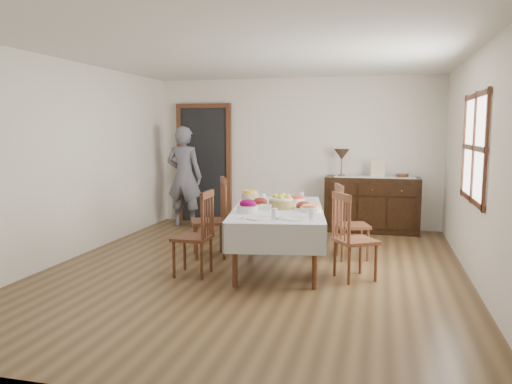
% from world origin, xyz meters
% --- Properties ---
extents(ground, '(6.00, 6.00, 0.00)m').
position_xyz_m(ground, '(0.00, 0.00, 0.00)').
color(ground, brown).
extents(room_shell, '(5.02, 6.02, 2.65)m').
position_xyz_m(room_shell, '(-0.15, 0.42, 1.64)').
color(room_shell, white).
rests_on(room_shell, ground).
extents(dining_table, '(1.43, 2.29, 0.74)m').
position_xyz_m(dining_table, '(0.24, 0.27, 0.65)').
color(dining_table, silver).
rests_on(dining_table, ground).
extents(chair_left_near, '(0.42, 0.42, 1.00)m').
position_xyz_m(chair_left_near, '(-0.60, -0.36, 0.51)').
color(chair_left_near, '#552C19').
rests_on(chair_left_near, ground).
extents(chair_left_far, '(0.59, 0.59, 1.07)m').
position_xyz_m(chair_left_far, '(-0.70, 0.51, 0.54)').
color(chair_left_far, '#552C19').
rests_on(chair_left_far, ground).
extents(chair_right_near, '(0.57, 0.57, 1.00)m').
position_xyz_m(chair_right_near, '(1.17, -0.09, 0.51)').
color(chair_right_near, '#552C19').
rests_on(chair_right_near, ground).
extents(chair_right_far, '(0.52, 0.52, 0.99)m').
position_xyz_m(chair_right_far, '(1.07, 0.85, 0.50)').
color(chair_right_far, '#552C19').
rests_on(chair_right_far, ground).
extents(sideboard, '(1.54, 0.56, 0.92)m').
position_xyz_m(sideboard, '(1.34, 2.72, 0.46)').
color(sideboard, black).
rests_on(sideboard, ground).
extents(person, '(0.60, 0.40, 1.88)m').
position_xyz_m(person, '(-1.88, 2.42, 0.94)').
color(person, slate).
rests_on(person, ground).
extents(bread_basket, '(0.32, 0.32, 0.19)m').
position_xyz_m(bread_basket, '(0.29, 0.25, 0.81)').
color(bread_basket, olive).
rests_on(bread_basket, dining_table).
extents(egg_basket, '(0.26, 0.26, 0.10)m').
position_xyz_m(egg_basket, '(0.21, 0.64, 0.77)').
color(egg_basket, black).
rests_on(egg_basket, dining_table).
extents(ham_platter_a, '(0.32, 0.32, 0.11)m').
position_xyz_m(ham_platter_a, '(-0.04, 0.47, 0.77)').
color(ham_platter_a, silver).
rests_on(ham_platter_a, dining_table).
extents(ham_platter_b, '(0.28, 0.28, 0.11)m').
position_xyz_m(ham_platter_b, '(0.56, 0.30, 0.77)').
color(ham_platter_b, silver).
rests_on(ham_platter_b, dining_table).
extents(beet_bowl, '(0.25, 0.25, 0.16)m').
position_xyz_m(beet_bowl, '(-0.04, -0.14, 0.80)').
color(beet_bowl, silver).
rests_on(beet_bowl, dining_table).
extents(carrot_bowl, '(0.23, 0.23, 0.09)m').
position_xyz_m(carrot_bowl, '(0.39, 0.76, 0.78)').
color(carrot_bowl, silver).
rests_on(carrot_bowl, dining_table).
extents(pineapple_bowl, '(0.24, 0.24, 0.14)m').
position_xyz_m(pineapple_bowl, '(-0.25, 0.80, 0.80)').
color(pineapple_bowl, tan).
rests_on(pineapple_bowl, dining_table).
extents(casserole_dish, '(0.25, 0.25, 0.08)m').
position_xyz_m(casserole_dish, '(0.67, 0.11, 0.77)').
color(casserole_dish, silver).
rests_on(casserole_dish, dining_table).
extents(butter_dish, '(0.15, 0.11, 0.07)m').
position_xyz_m(butter_dish, '(0.13, 0.06, 0.77)').
color(butter_dish, silver).
rests_on(butter_dish, dining_table).
extents(setting_left, '(0.44, 0.31, 0.10)m').
position_xyz_m(setting_left, '(0.23, -0.48, 0.76)').
color(setting_left, silver).
rests_on(setting_left, dining_table).
extents(setting_right, '(0.44, 0.31, 0.10)m').
position_xyz_m(setting_right, '(0.63, -0.42, 0.76)').
color(setting_right, silver).
rests_on(setting_right, dining_table).
extents(glass_far_a, '(0.07, 0.07, 0.10)m').
position_xyz_m(glass_far_a, '(-0.09, 0.89, 0.78)').
color(glass_far_a, white).
rests_on(glass_far_a, dining_table).
extents(glass_far_b, '(0.06, 0.06, 0.11)m').
position_xyz_m(glass_far_b, '(0.41, 1.04, 0.79)').
color(glass_far_b, white).
rests_on(glass_far_b, dining_table).
extents(runner, '(1.30, 0.35, 0.01)m').
position_xyz_m(runner, '(1.38, 2.69, 0.93)').
color(runner, silver).
rests_on(runner, sideboard).
extents(table_lamp, '(0.26, 0.26, 0.46)m').
position_xyz_m(table_lamp, '(0.83, 2.70, 1.28)').
color(table_lamp, brown).
rests_on(table_lamp, sideboard).
extents(picture_frame, '(0.22, 0.08, 0.28)m').
position_xyz_m(picture_frame, '(1.42, 2.64, 1.06)').
color(picture_frame, beige).
rests_on(picture_frame, sideboard).
extents(deco_bowl, '(0.20, 0.20, 0.06)m').
position_xyz_m(deco_bowl, '(1.82, 2.76, 0.95)').
color(deco_bowl, '#552C19').
rests_on(deco_bowl, sideboard).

